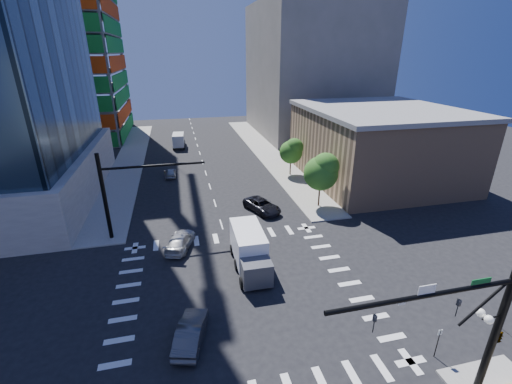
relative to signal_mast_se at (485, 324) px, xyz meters
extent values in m
plane|color=black|center=(-10.60, 11.50, -5.01)|extent=(160.00, 160.00, 0.00)
cube|color=silver|center=(-10.60, 11.50, -5.00)|extent=(20.00, 20.00, 0.01)
cube|color=gray|center=(1.90, 51.50, -4.93)|extent=(5.00, 60.00, 0.15)
cube|color=gray|center=(-23.10, 51.50, -4.93)|extent=(5.00, 60.00, 0.15)
cube|color=#177F2C|center=(-25.50, 73.50, 19.49)|extent=(0.12, 24.00, 49.00)
cube|color=#C93A0B|center=(-38.10, 60.90, 19.49)|extent=(24.00, 0.12, 49.00)
cube|color=tan|center=(14.40, 33.50, -0.01)|extent=(20.00, 22.00, 10.00)
cube|color=slate|center=(14.40, 33.50, 5.29)|extent=(20.50, 22.50, 0.60)
cube|color=slate|center=(16.40, 66.50, 8.99)|extent=(24.00, 30.00, 28.00)
cylinder|color=black|center=(0.90, 0.00, -0.36)|extent=(0.40, 0.40, 9.00)
cylinder|color=black|center=(-4.10, 0.00, 2.54)|extent=(10.00, 0.24, 0.24)
cylinder|color=black|center=(-0.50, 0.00, 1.44)|extent=(2.50, 0.14, 2.50)
imported|color=black|center=(-2.10, 0.00, 1.44)|extent=(0.16, 0.20, 1.00)
imported|color=black|center=(-6.60, 0.00, 1.44)|extent=(0.16, 0.20, 1.00)
imported|color=black|center=(1.15, 0.00, -1.01)|extent=(0.53, 2.48, 1.00)
cube|color=white|center=(-4.10, 0.00, 2.89)|extent=(0.90, 0.04, 0.50)
cube|color=#0C5822|center=(-1.10, 0.00, 2.84)|extent=(1.10, 0.04, 0.28)
cylinder|color=black|center=(0.30, 0.00, 0.34)|extent=(1.20, 0.08, 0.08)
sphere|color=white|center=(-0.20, 0.25, 0.54)|extent=(0.44, 0.44, 0.44)
sphere|color=white|center=(-0.20, -0.25, 0.54)|extent=(0.44, 0.44, 0.44)
cylinder|color=black|center=(-22.10, 23.00, -0.36)|extent=(0.40, 0.40, 9.00)
cylinder|color=black|center=(-17.10, 23.00, 2.54)|extent=(10.00, 0.24, 0.24)
imported|color=black|center=(-16.10, 23.00, 1.44)|extent=(0.16, 0.20, 1.00)
cylinder|color=#382316|center=(1.90, 25.50, -3.72)|extent=(0.20, 0.20, 2.27)
sphere|color=#265216|center=(1.90, 25.50, -0.63)|extent=(4.16, 4.16, 4.16)
sphere|color=#377928|center=(2.30, 25.20, 0.34)|extent=(3.25, 3.25, 3.25)
cylinder|color=#382316|center=(2.20, 37.50, -3.90)|extent=(0.20, 0.20, 1.92)
sphere|color=#265216|center=(2.20, 37.50, -1.28)|extent=(3.52, 3.52, 3.52)
sphere|color=#377928|center=(2.60, 37.20, -0.46)|extent=(2.75, 2.75, 2.75)
cylinder|color=black|center=(0.10, 2.50, -3.91)|extent=(0.06, 0.06, 2.20)
cube|color=silver|center=(0.10, 2.50, -3.01)|extent=(0.30, 0.03, 0.40)
imported|color=black|center=(-5.31, 25.76, -4.26)|extent=(4.40, 5.91, 1.49)
imported|color=#B2B2B2|center=(-15.18, 19.62, -4.27)|extent=(3.58, 5.47, 1.47)
imported|color=#9B9DA3|center=(-15.98, 41.08, -4.36)|extent=(1.68, 3.84, 1.29)
imported|color=#444448|center=(-14.85, 7.32, -4.25)|extent=(2.76, 4.88, 1.52)
cube|color=white|center=(-9.22, 14.48, -2.99)|extent=(2.62, 5.34, 2.76)
cube|color=#46474E|center=(-9.22, 14.48, -3.68)|extent=(2.47, 1.94, 2.02)
cube|color=silver|center=(-14.27, 59.13, -3.32)|extent=(2.40, 4.55, 2.30)
cube|color=#46474E|center=(-14.27, 59.13, -3.90)|extent=(2.13, 1.72, 1.68)
camera|label=1|loc=(-14.64, -10.61, 12.96)|focal=24.00mm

